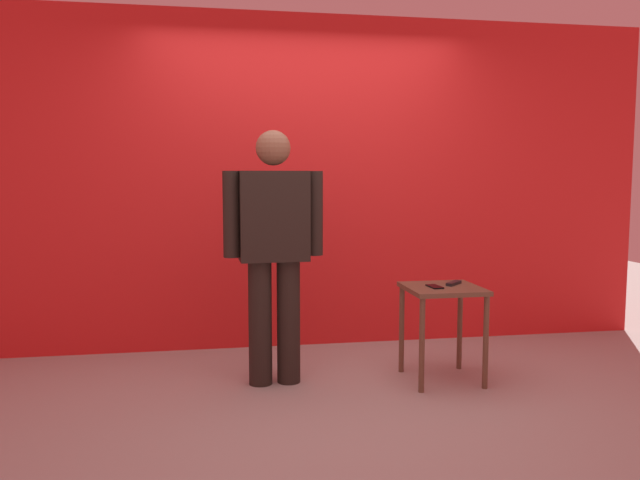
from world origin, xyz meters
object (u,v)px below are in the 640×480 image
Objects in this scene: cell_phone at (435,287)px; tv_remote at (454,283)px; standing_person at (274,244)px; side_table at (443,303)px.

cell_phone is 0.18m from tv_remote.
tv_remote is (1.21, -0.07, -0.28)m from standing_person.
standing_person is at bearing 167.12° from cell_phone.
side_table is at bearing -6.58° from standing_person.
tv_remote is at bearing 29.75° from side_table.
tv_remote is at bearing 21.10° from cell_phone.
standing_person is 2.60× the size of side_table.
cell_phone is (1.05, -0.15, -0.29)m from standing_person.
standing_person is 1.09m from cell_phone.
standing_person reaches higher than tv_remote.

